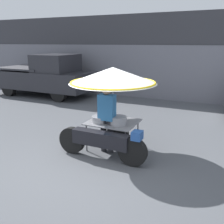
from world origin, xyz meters
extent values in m
plane|color=#4C4F54|center=(0.00, 0.00, 0.00)|extent=(36.00, 36.00, 0.00)
cube|color=#38383D|center=(0.00, 8.00, 1.87)|extent=(28.00, 2.00, 3.74)
cube|color=slate|center=(0.00, 6.97, 1.20)|extent=(23.80, 0.06, 2.40)
cylinder|color=black|center=(0.94, 0.48, 0.31)|extent=(0.63, 0.14, 0.63)
cylinder|color=black|center=(-0.57, 0.48, 0.31)|extent=(0.63, 0.14, 0.63)
cube|color=black|center=(0.18, 0.48, 0.47)|extent=(1.33, 0.24, 0.32)
cube|color=#234C93|center=(1.03, 0.48, 0.69)|extent=(0.20, 0.24, 0.18)
cylinder|color=black|center=(0.18, 1.42, 0.28)|extent=(0.57, 0.14, 0.57)
cylinder|color=#515156|center=(0.68, 0.70, 0.33)|extent=(0.03, 0.03, 0.67)
cylinder|color=#515156|center=(0.68, 1.54, 0.33)|extent=(0.03, 0.03, 0.67)
cylinder|color=#515156|center=(-0.31, 0.70, 0.33)|extent=(0.03, 0.03, 0.67)
cylinder|color=#515156|center=(-0.31, 1.54, 0.33)|extent=(0.03, 0.03, 0.67)
cube|color=gray|center=(0.18, 1.12, 0.68)|extent=(1.16, 0.99, 0.02)
cylinder|color=#B2B2B7|center=(0.18, 1.12, 1.15)|extent=(0.03, 0.03, 0.93)
cone|color=white|center=(0.18, 1.12, 1.80)|extent=(2.03, 2.03, 0.37)
torus|color=yellow|center=(0.18, 1.12, 1.64)|extent=(1.97, 1.97, 0.05)
cylinder|color=#939399|center=(-0.08, 0.95, 0.76)|extent=(0.39, 0.39, 0.15)
cylinder|color=#939399|center=(0.39, 0.97, 0.79)|extent=(0.39, 0.39, 0.19)
cylinder|color=#939399|center=(0.12, 1.32, 0.72)|extent=(0.27, 0.27, 0.07)
cylinder|color=#2D2D33|center=(0.04, 0.90, 0.40)|extent=(0.14, 0.14, 0.79)
cylinder|color=#2D2D33|center=(0.22, 0.90, 0.40)|extent=(0.14, 0.14, 0.79)
cube|color=teal|center=(0.13, 0.90, 1.09)|extent=(0.38, 0.22, 0.59)
sphere|color=tan|center=(0.13, 0.90, 1.49)|extent=(0.21, 0.21, 0.21)
cylinder|color=black|center=(-4.04, 4.63, 0.36)|extent=(0.73, 0.24, 0.73)
cylinder|color=black|center=(-4.04, 6.32, 0.36)|extent=(0.73, 0.24, 0.73)
cylinder|color=black|center=(-6.98, 4.63, 0.36)|extent=(0.73, 0.24, 0.73)
cylinder|color=black|center=(-6.98, 6.32, 0.36)|extent=(0.73, 0.24, 0.73)
cube|color=#28282D|center=(-5.51, 5.47, 0.78)|extent=(4.90, 1.99, 0.83)
cube|color=#28282D|center=(-4.73, 5.47, 1.59)|extent=(1.67, 1.83, 0.79)
cube|color=#2D2D33|center=(-6.49, 5.47, 1.29)|extent=(2.55, 1.91, 0.08)
camera|label=1|loc=(2.57, -4.05, 2.53)|focal=40.00mm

